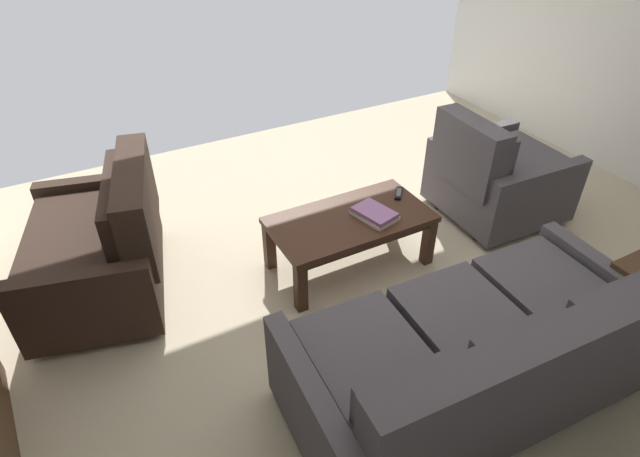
{
  "coord_description": "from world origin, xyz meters",
  "views": [
    {
      "loc": [
        1.61,
        2.25,
        2.37
      ],
      "look_at": [
        0.54,
        0.26,
        0.74
      ],
      "focal_mm": 28.89,
      "sensor_mm": 36.0,
      "label": 1
    }
  ],
  "objects_px": {
    "armchair_side": "(495,176)",
    "book_stack": "(375,214)",
    "sofa_main": "(479,357)",
    "tv_remote": "(399,193)",
    "loveseat_near": "(103,244)",
    "coffee_table": "(350,225)"
  },
  "relations": [
    {
      "from": "sofa_main",
      "to": "tv_remote",
      "type": "relative_size",
      "value": 12.81
    },
    {
      "from": "armchair_side",
      "to": "book_stack",
      "type": "height_order",
      "value": "armchair_side"
    },
    {
      "from": "loveseat_near",
      "to": "coffee_table",
      "type": "distance_m",
      "value": 1.61
    },
    {
      "from": "coffee_table",
      "to": "tv_remote",
      "type": "height_order",
      "value": "tv_remote"
    },
    {
      "from": "sofa_main",
      "to": "armchair_side",
      "type": "distance_m",
      "value": 1.88
    },
    {
      "from": "loveseat_near",
      "to": "book_stack",
      "type": "xyz_separation_m",
      "value": [
        -1.66,
        0.61,
        0.07
      ]
    },
    {
      "from": "book_stack",
      "to": "sofa_main",
      "type": "bearing_deg",
      "value": 82.12
    },
    {
      "from": "sofa_main",
      "to": "armchair_side",
      "type": "bearing_deg",
      "value": -135.99
    },
    {
      "from": "loveseat_near",
      "to": "book_stack",
      "type": "bearing_deg",
      "value": 159.94
    },
    {
      "from": "loveseat_near",
      "to": "coffee_table",
      "type": "relative_size",
      "value": 1.19
    },
    {
      "from": "loveseat_near",
      "to": "armchair_side",
      "type": "height_order",
      "value": "loveseat_near"
    },
    {
      "from": "tv_remote",
      "to": "loveseat_near",
      "type": "bearing_deg",
      "value": -12.84
    },
    {
      "from": "sofa_main",
      "to": "book_stack",
      "type": "xyz_separation_m",
      "value": [
        -0.17,
        -1.21,
        0.09
      ]
    },
    {
      "from": "tv_remote",
      "to": "sofa_main",
      "type": "bearing_deg",
      "value": 70.8
    },
    {
      "from": "coffee_table",
      "to": "tv_remote",
      "type": "relative_size",
      "value": 7.25
    },
    {
      "from": "armchair_side",
      "to": "book_stack",
      "type": "xyz_separation_m",
      "value": [
        1.19,
        0.09,
        0.08
      ]
    },
    {
      "from": "book_stack",
      "to": "tv_remote",
      "type": "bearing_deg",
      "value": -153.03
    },
    {
      "from": "coffee_table",
      "to": "armchair_side",
      "type": "height_order",
      "value": "armchair_side"
    },
    {
      "from": "coffee_table",
      "to": "tv_remote",
      "type": "distance_m",
      "value": 0.47
    },
    {
      "from": "coffee_table",
      "to": "book_stack",
      "type": "xyz_separation_m",
      "value": [
        -0.14,
        0.07,
        0.09
      ]
    },
    {
      "from": "sofa_main",
      "to": "tv_remote",
      "type": "height_order",
      "value": "sofa_main"
    },
    {
      "from": "armchair_side",
      "to": "book_stack",
      "type": "bearing_deg",
      "value": 4.55
    }
  ]
}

